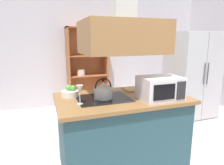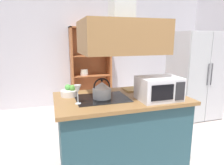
% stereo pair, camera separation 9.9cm
% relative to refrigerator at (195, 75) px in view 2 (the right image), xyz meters
% --- Properties ---
extents(wall_back, '(6.00, 0.12, 2.70)m').
position_rel_refrigerator_xyz_m(wall_back, '(-1.81, 1.57, 0.49)').
color(wall_back, silver).
rests_on(wall_back, ground).
extents(kitchen_island, '(1.54, 0.91, 0.90)m').
position_rel_refrigerator_xyz_m(kitchen_island, '(-1.99, -1.13, -0.40)').
color(kitchen_island, '#274C55').
rests_on(kitchen_island, ground).
extents(range_hood, '(0.90, 0.70, 1.29)m').
position_rel_refrigerator_xyz_m(range_hood, '(-1.99, -1.13, 0.86)').
color(range_hood, olive).
extents(refrigerator, '(0.90, 0.78, 1.71)m').
position_rel_refrigerator_xyz_m(refrigerator, '(0.00, 0.00, 0.00)').
color(refrigerator, '#BBBDBF').
rests_on(refrigerator, ground).
extents(dish_cabinet, '(0.93, 0.40, 1.84)m').
position_rel_refrigerator_xyz_m(dish_cabinet, '(-1.87, 1.35, -0.04)').
color(dish_cabinet, '#A75D32').
rests_on(dish_cabinet, ground).
extents(kettle, '(0.21, 0.21, 0.24)m').
position_rel_refrigerator_xyz_m(kettle, '(-2.22, -1.13, 0.14)').
color(kettle, '#AFBABE').
rests_on(kettle, kitchen_island).
extents(cutting_board, '(0.35, 0.25, 0.02)m').
position_rel_refrigerator_xyz_m(cutting_board, '(-1.67, -0.86, 0.05)').
color(cutting_board, tan).
rests_on(cutting_board, kitchen_island).
extents(microwave, '(0.46, 0.35, 0.26)m').
position_rel_refrigerator_xyz_m(microwave, '(-1.63, -1.36, 0.17)').
color(microwave, silver).
rests_on(microwave, kitchen_island).
extents(wine_glass_on_counter, '(0.08, 0.08, 0.21)m').
position_rel_refrigerator_xyz_m(wine_glass_on_counter, '(-2.52, -1.25, 0.20)').
color(wine_glass_on_counter, silver).
rests_on(wine_glass_on_counter, kitchen_island).
extents(fruit_bowl, '(0.20, 0.20, 0.14)m').
position_rel_refrigerator_xyz_m(fruit_bowl, '(-2.57, -0.91, 0.09)').
color(fruit_bowl, silver).
rests_on(fruit_bowl, kitchen_island).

